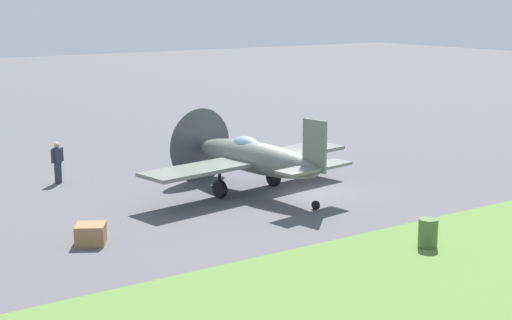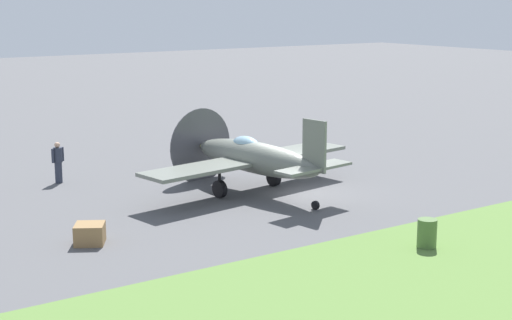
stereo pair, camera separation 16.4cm
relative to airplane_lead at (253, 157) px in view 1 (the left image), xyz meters
name	(u,v)px [view 1 (the left image)]	position (x,y,z in m)	size (l,w,h in m)	color
ground_plane	(291,194)	(1.17, -0.95, -1.44)	(160.00, 160.00, 0.00)	#515154
airplane_lead	(253,157)	(0.00, 0.00, 0.00)	(9.74, 7.75, 3.45)	slate
ground_crew_chief	(58,162)	(-5.73, 6.03, -0.53)	(0.60, 0.38, 1.73)	#2D3342
fuel_drum	(428,233)	(0.56, -8.73, -0.99)	(0.60, 0.60, 0.90)	#476633
supply_crate	(91,234)	(-7.90, -2.53, -1.12)	(0.90, 0.90, 0.64)	olive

